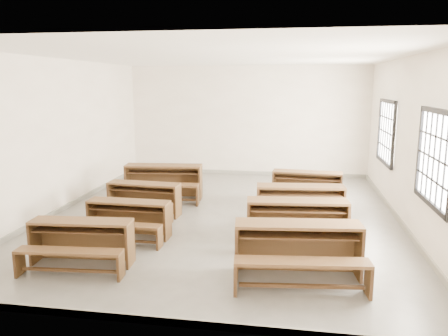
% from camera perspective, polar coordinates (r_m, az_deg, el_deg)
% --- Properties ---
extents(room, '(8.50, 8.50, 3.20)m').
position_cam_1_polar(room, '(8.69, 0.59, 7.40)').
color(room, gray).
rests_on(room, ground).
extents(desk_set_0, '(1.57, 0.90, 0.68)m').
position_cam_1_polar(desk_set_0, '(6.93, -18.21, -8.87)').
color(desk_set_0, brown).
rests_on(desk_set_0, ground).
extents(desk_set_1, '(1.48, 0.79, 0.66)m').
position_cam_1_polar(desk_set_1, '(7.91, -12.42, -6.21)').
color(desk_set_1, brown).
rests_on(desk_set_1, ground).
extents(desk_set_2, '(1.56, 0.89, 0.68)m').
position_cam_1_polar(desk_set_2, '(9.15, -10.51, -3.71)').
color(desk_set_2, brown).
rests_on(desk_set_2, ground).
extents(desk_set_3, '(1.87, 1.10, 0.81)m').
position_cam_1_polar(desk_set_3, '(10.37, -7.93, -1.46)').
color(desk_set_3, brown).
rests_on(desk_set_3, ground).
extents(desk_set_4, '(1.84, 1.09, 0.79)m').
position_cam_1_polar(desk_set_4, '(6.24, 9.64, -10.12)').
color(desk_set_4, brown).
rests_on(desk_set_4, ground).
extents(desk_set_5, '(1.77, 1.04, 0.76)m').
position_cam_1_polar(desk_set_5, '(7.49, 9.55, -6.59)').
color(desk_set_5, brown).
rests_on(desk_set_5, ground).
extents(desk_set_6, '(1.75, 1.02, 0.75)m').
position_cam_1_polar(desk_set_6, '(8.57, 9.94, -4.38)').
color(desk_set_6, brown).
rests_on(desk_set_6, ground).
extents(desk_set_7, '(1.63, 0.94, 0.71)m').
position_cam_1_polar(desk_set_7, '(10.18, 10.76, -2.13)').
color(desk_set_7, brown).
rests_on(desk_set_7, ground).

